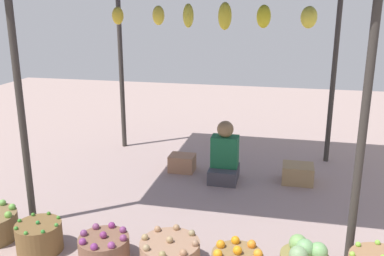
# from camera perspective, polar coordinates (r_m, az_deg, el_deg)

# --- Properties ---
(ground_plane) EXTENTS (14.00, 14.00, 0.00)m
(ground_plane) POSITION_cam_1_polar(r_m,az_deg,el_deg) (5.34, 1.61, -7.84)
(ground_plane) COLOR #A28982
(vendor_person) EXTENTS (0.36, 0.44, 0.78)m
(vendor_person) POSITION_cam_1_polar(r_m,az_deg,el_deg) (5.45, 4.37, -4.01)
(vendor_person) COLOR #434149
(vendor_person) RESTS_ON ground
(basket_green_chilies) EXTENTS (0.41, 0.41, 0.30)m
(basket_green_chilies) POSITION_cam_1_polar(r_m,az_deg,el_deg) (4.24, -19.79, -13.57)
(basket_green_chilies) COLOR brown
(basket_green_chilies) RESTS_ON ground
(basket_purple_onions) EXTENTS (0.45, 0.45, 0.27)m
(basket_purple_onions) POSITION_cam_1_polar(r_m,az_deg,el_deg) (3.96, -11.71, -15.46)
(basket_purple_onions) COLOR brown
(basket_purple_onions) RESTS_ON ground
(basket_potatoes) EXTENTS (0.52, 0.52, 0.28)m
(basket_potatoes) POSITION_cam_1_polar(r_m,az_deg,el_deg) (3.82, -2.97, -16.42)
(basket_potatoes) COLOR #9F7659
(basket_potatoes) RESTS_ON ground
(wooden_crate_near_vendor) EXTENTS (0.39, 0.33, 0.23)m
(wooden_crate_near_vendor) POSITION_cam_1_polar(r_m,az_deg,el_deg) (5.59, 13.98, -5.95)
(wooden_crate_near_vendor) COLOR #A08156
(wooden_crate_near_vendor) RESTS_ON ground
(wooden_crate_stacked_rear) EXTENTS (0.34, 0.27, 0.23)m
(wooden_crate_stacked_rear) POSITION_cam_1_polar(r_m,az_deg,el_deg) (5.79, -1.33, -4.70)
(wooden_crate_stacked_rear) COLOR #AB7857
(wooden_crate_stacked_rear) RESTS_ON ground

